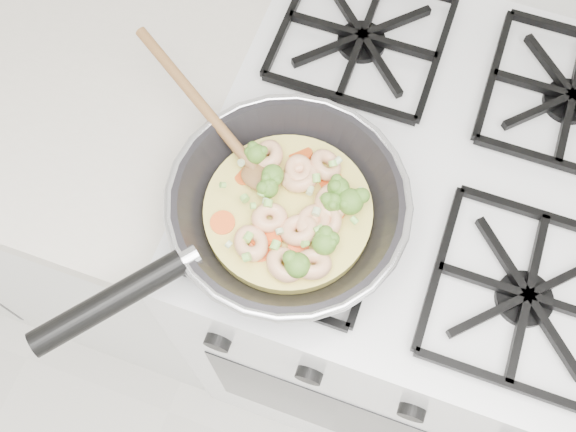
% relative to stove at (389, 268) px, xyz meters
% --- Properties ---
extents(stove, '(0.60, 0.60, 0.92)m').
position_rel_stove_xyz_m(stove, '(0.00, 0.00, 0.00)').
color(stove, white).
rests_on(stove, ground).
extents(counter_left, '(1.00, 0.60, 0.90)m').
position_rel_stove_xyz_m(counter_left, '(-0.80, 0.00, -0.01)').
color(counter_left, silver).
rests_on(counter_left, ground).
extents(skillet, '(0.40, 0.41, 0.09)m').
position_rel_stove_xyz_m(skillet, '(-0.16, -0.16, 0.50)').
color(skillet, black).
rests_on(skillet, stove).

